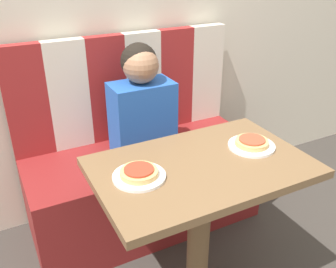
{
  "coord_description": "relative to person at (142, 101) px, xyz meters",
  "views": [
    {
      "loc": [
        -0.71,
        -1.08,
        1.5
      ],
      "look_at": [
        0.0,
        0.3,
        0.72
      ],
      "focal_mm": 40.0,
      "sensor_mm": 36.0,
      "label": 1
    }
  ],
  "objects": [
    {
      "name": "booth_seat",
      "position": [
        0.0,
        -0.0,
        -0.54
      ],
      "size": [
        1.29,
        0.54,
        0.49
      ],
      "color": "maroon",
      "rests_on": "ground_plane"
    },
    {
      "name": "booth_backrest",
      "position": [
        0.0,
        0.24,
        0.0
      ],
      "size": [
        1.29,
        0.06,
        0.6
      ],
      "color": "maroon",
      "rests_on": "booth_seat"
    },
    {
      "name": "dining_table",
      "position": [
        0.0,
        -0.6,
        -0.18
      ],
      "size": [
        0.87,
        0.56,
        0.72
      ],
      "color": "brown",
      "rests_on": "ground_plane"
    },
    {
      "name": "plate_right",
      "position": [
        0.26,
        -0.58,
        -0.05
      ],
      "size": [
        0.2,
        0.2,
        0.01
      ],
      "color": "white",
      "rests_on": "dining_table"
    },
    {
      "name": "pizza_left",
      "position": [
        -0.26,
        -0.58,
        -0.03
      ],
      "size": [
        0.14,
        0.14,
        0.03
      ],
      "color": "tan",
      "rests_on": "plate_left"
    },
    {
      "name": "pizza_right",
      "position": [
        0.26,
        -0.58,
        -0.03
      ],
      "size": [
        0.14,
        0.14,
        0.03
      ],
      "color": "tan",
      "rests_on": "plate_right"
    },
    {
      "name": "plate_left",
      "position": [
        -0.26,
        -0.58,
        -0.05
      ],
      "size": [
        0.2,
        0.2,
        0.01
      ],
      "color": "white",
      "rests_on": "dining_table"
    },
    {
      "name": "person",
      "position": [
        0.0,
        0.0,
        0.0
      ],
      "size": [
        0.33,
        0.21,
        0.59
      ],
      "color": "#2356B2",
      "rests_on": "booth_seat"
    }
  ]
}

